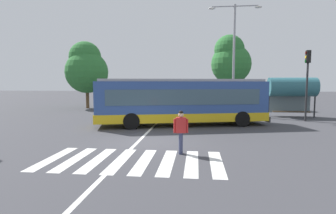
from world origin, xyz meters
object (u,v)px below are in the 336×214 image
Objects in this scene: traffic_light_far_corner at (307,74)px; background_tree_left at (86,68)px; twin_arm_street_lamp at (234,48)px; parked_car_red at (179,104)px; background_tree_right at (231,60)px; parked_car_teal at (208,104)px; pedestrian_crossing_street at (181,130)px; parked_car_champagne at (154,104)px; city_transit_bus at (182,101)px; bus_stop_shelter at (292,88)px.

background_tree_left reaches higher than traffic_light_far_corner.
twin_arm_street_lamp is at bearing -18.64° from background_tree_left.
parked_car_red is 0.54× the size of background_tree_right.
parked_car_red is at bearing -171.32° from parked_car_teal.
pedestrian_crossing_street is at bearing -101.89° from background_tree_right.
parked_car_champagne is 5.26m from parked_car_teal.
twin_arm_street_lamp is 1.13× the size of background_tree_right.
traffic_light_far_corner reaches higher than city_transit_bus.
parked_car_red is (-1.07, 15.18, -0.20)m from pedestrian_crossing_street.
parked_car_champagne is 1.00× the size of parked_car_teal.
city_transit_bus reaches higher than pedestrian_crossing_street.
parked_car_champagne is 2.57m from parked_car_red.
twin_arm_street_lamp is at bearing -20.13° from parked_car_champagne.
traffic_light_far_corner is (12.16, -5.68, 2.66)m from parked_car_champagne.
parked_car_champagne is at bearing -145.80° from background_tree_right.
background_tree_right is at bearing 70.86° from city_transit_bus.
city_transit_bus is at bearing -109.14° from background_tree_right.
background_tree_left is at bearing 163.95° from bus_stop_shelter.
twin_arm_street_lamp is (7.31, -2.68, 4.96)m from parked_car_champagne.
city_transit_bus is at bearing -103.73° from parked_car_teal.
bus_stop_shelter is (8.76, 5.20, 0.83)m from city_transit_bus.
background_tree_right is (-3.92, 8.73, 3.04)m from bus_stop_shelter.
twin_arm_street_lamp is (3.72, 12.97, 4.76)m from pedestrian_crossing_street.
parked_car_champagne is at bearing 102.94° from pedestrian_crossing_street.
parked_car_teal is at bearing 140.78° from traffic_light_far_corner.
pedestrian_crossing_street is 0.38× the size of parked_car_champagne.
background_tree_right reaches higher than bus_stop_shelter.
parked_car_red is at bearing -15.70° from background_tree_left.
parked_car_red is 0.48× the size of twin_arm_street_lamp.
twin_arm_street_lamp is (-4.66, 0.58, 3.31)m from bus_stop_shelter.
parked_car_red is 11.26m from traffic_light_far_corner.
parked_car_red is at bearing 94.02° from pedestrian_crossing_street.
background_tree_left is (-10.53, 2.96, 3.73)m from parked_car_red.
pedestrian_crossing_street is 21.82m from background_tree_left.
twin_arm_street_lamp reaches higher than parked_car_teal.
parked_car_champagne is at bearing 179.38° from parked_car_teal.
traffic_light_far_corner is (6.89, -5.63, 2.66)m from parked_car_teal.
twin_arm_street_lamp is 8.19m from background_tree_right.
bus_stop_shelter is 0.45× the size of background_tree_right.
parked_car_champagne is at bearing 159.87° from twin_arm_street_lamp.
twin_arm_street_lamp reaches higher than city_transit_bus.
pedestrian_crossing_street is at bearing -130.65° from traffic_light_far_corner.
twin_arm_street_lamp reaches higher than traffic_light_far_corner.
parked_car_teal is 0.49× the size of twin_arm_street_lamp.
background_tree_right is at bearing 110.25° from traffic_light_far_corner.
parked_car_teal is at bearing -0.62° from parked_car_champagne.
twin_arm_street_lamp is at bearing -24.77° from parked_car_red.
parked_car_teal is 7.61m from bus_stop_shelter.
background_tree_left is 0.89× the size of background_tree_right.
background_tree_left is at bearing 164.30° from parked_car_red.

